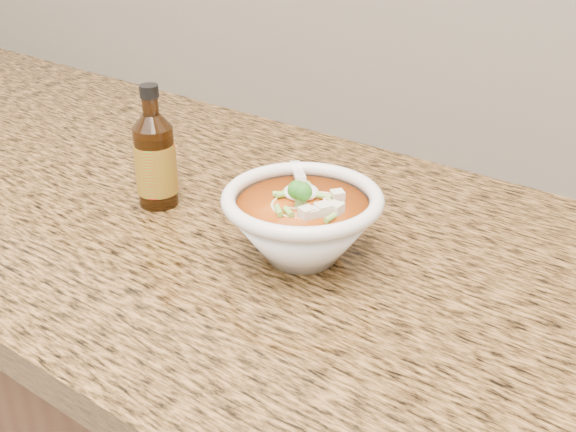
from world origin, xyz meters
The scene contains 3 objects.
counter_slab centered at (0.00, 1.68, 0.88)m, with size 4.00×0.68×0.04m, color olive.
soup_bowl centered at (0.00, 1.64, 0.94)m, with size 0.18×0.18×0.10m.
hot_sauce_bottle centered at (-0.23, 1.64, 0.96)m, with size 0.06×0.06×0.16m.
Camera 1 is at (0.42, 1.06, 1.32)m, focal length 45.00 mm.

